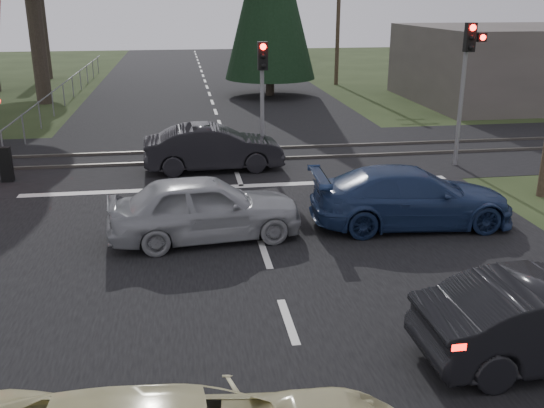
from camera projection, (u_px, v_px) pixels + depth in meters
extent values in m
plane|color=#253216|center=(288.00, 322.00, 10.74)|extent=(120.00, 120.00, 0.00)
cube|color=black|center=(236.00, 170.00, 20.10)|extent=(14.00, 100.00, 0.01)
cube|color=black|center=(231.00, 156.00, 21.97)|extent=(120.00, 8.00, 0.01)
cube|color=silver|center=(241.00, 186.00, 18.41)|extent=(13.00, 0.35, 0.00)
cube|color=#59544C|center=(233.00, 160.00, 21.21)|extent=(120.00, 0.12, 0.10)
cube|color=#59544C|center=(229.00, 149.00, 22.70)|extent=(120.00, 0.12, 0.10)
cube|color=black|center=(6.00, 165.00, 18.73)|extent=(0.35, 0.25, 1.10)
cylinder|color=slate|center=(460.00, 110.00, 20.17)|extent=(0.14, 0.14, 3.80)
cube|color=black|center=(470.00, 37.00, 19.24)|extent=(0.32, 0.24, 0.90)
sphere|color=#FF0C07|center=(473.00, 28.00, 19.02)|extent=(0.20, 0.20, 0.20)
sphere|color=black|center=(472.00, 38.00, 19.12)|extent=(0.18, 0.18, 0.18)
sphere|color=black|center=(471.00, 47.00, 19.21)|extent=(0.18, 0.18, 0.18)
cube|color=black|center=(481.00, 37.00, 19.29)|extent=(0.28, 0.22, 0.28)
sphere|color=#FF0C07|center=(483.00, 37.00, 19.18)|extent=(0.18, 0.18, 0.18)
cylinder|color=slate|center=(262.00, 118.00, 20.47)|extent=(0.14, 0.14, 3.20)
cube|color=black|center=(263.00, 56.00, 19.64)|extent=(0.32, 0.24, 0.90)
sphere|color=#FF0C07|center=(263.00, 47.00, 19.42)|extent=(0.20, 0.20, 0.20)
sphere|color=black|center=(263.00, 56.00, 19.52)|extent=(0.18, 0.18, 0.18)
sphere|color=black|center=(263.00, 66.00, 19.62)|extent=(0.18, 0.18, 0.18)
cylinder|color=#4C3D2D|center=(338.00, 13.00, 38.56)|extent=(0.26, 0.26, 9.00)
cylinder|color=#4C3D2D|center=(277.00, 7.00, 61.95)|extent=(0.26, 0.26, 9.00)
cylinder|color=#473D33|center=(39.00, 52.00, 32.00)|extent=(0.80, 0.80, 5.40)
cylinder|color=#473D33|center=(43.00, 39.00, 42.01)|extent=(0.80, 0.80, 5.40)
cylinder|color=#473D33|center=(270.00, 78.00, 35.24)|extent=(0.50, 0.50, 2.00)
cube|color=#59514C|center=(542.00, 64.00, 33.22)|extent=(14.00, 10.00, 4.00)
imported|color=gray|center=(205.00, 208.00, 14.21)|extent=(4.69, 2.28, 1.54)
imported|color=navy|center=(411.00, 197.00, 15.10)|extent=(5.13, 2.29, 1.46)
imported|color=black|center=(214.00, 148.00, 19.95)|extent=(4.60, 1.77, 1.49)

